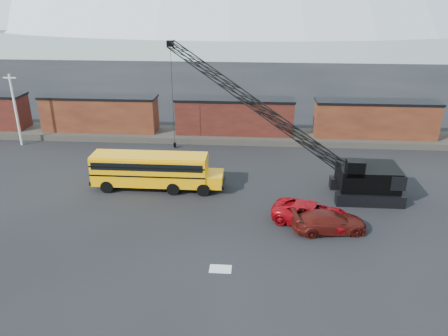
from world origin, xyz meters
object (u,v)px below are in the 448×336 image
object	(u,v)px
red_pickup	(312,214)
maroon_suv	(329,222)
crawler_crane	(250,101)
school_bus	(154,170)

from	to	relation	value
red_pickup	maroon_suv	size ratio (longest dim) A/B	1.10
crawler_crane	school_bus	bearing A→B (deg)	-147.62
school_bus	maroon_suv	world-z (taller)	school_bus
school_bus	red_pickup	xyz separation A→B (m)	(13.16, -5.31, -0.97)
maroon_suv	crawler_crane	xyz separation A→B (m)	(-6.10, 11.53, 6.02)
school_bus	maroon_suv	bearing A→B (deg)	-23.88
school_bus	red_pickup	world-z (taller)	school_bus
red_pickup	crawler_crane	world-z (taller)	crawler_crane
school_bus	maroon_suv	size ratio (longest dim) A/B	2.16
school_bus	red_pickup	distance (m)	14.22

